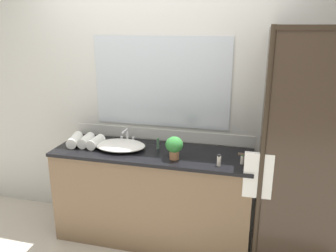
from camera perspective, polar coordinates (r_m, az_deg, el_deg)
The scene contains 13 objects.
ground_plane at distance 3.45m, azimuth -2.55°, elevation -18.41°, with size 8.00×8.00×0.00m, color beige.
wall_back_with_mirror at distance 3.22m, azimuth -1.08°, elevation 4.53°, with size 4.40×0.06×2.60m.
vanity_cabinet at distance 3.22m, azimuth -2.60°, elevation -11.75°, with size 1.80×0.58×0.90m.
shower_enclosure at distance 2.72m, azimuth 22.63°, elevation -5.43°, with size 1.20×0.59×2.00m.
sink_basin at distance 3.10m, azimuth -8.18°, elevation -3.30°, with size 0.47×0.34×0.07m, color white.
faucet at distance 3.24m, azimuth -7.05°, elevation -2.04°, with size 0.17×0.15×0.14m.
potted_plant at distance 2.81m, azimuth 1.08°, elevation -3.43°, with size 0.15×0.15×0.20m.
amenity_bottle_body_wash at distance 2.80m, azimuth 12.64°, elevation -5.62°, with size 0.03×0.03×0.08m.
amenity_bottle_conditioner at distance 2.73m, azimuth 8.72°, elevation -5.86°, with size 0.03×0.03×0.10m.
amenity_bottle_shampoo at distance 3.06m, azimuth -1.73°, elevation -3.08°, with size 0.03×0.03×0.10m.
rolled_towel_near_edge at distance 3.28m, azimuth -15.69°, elevation -2.32°, with size 0.10×0.10×0.25m, color white.
rolled_towel_middle at distance 3.24m, azimuth -13.87°, elevation -2.43°, with size 0.09×0.09×0.22m, color white.
rolled_towel_far_edge at distance 3.18m, azimuth -12.27°, elevation -2.72°, with size 0.10×0.10×0.21m, color white.
Camera 1 is at (0.83, -2.69, 1.99)m, focal length 35.55 mm.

